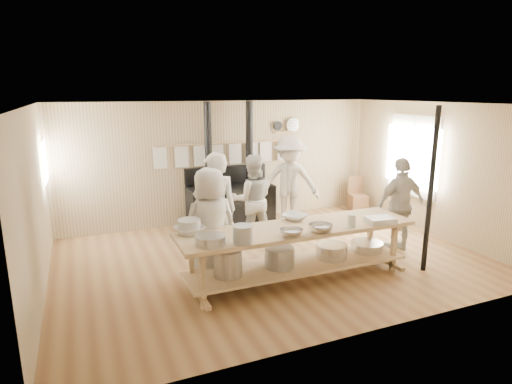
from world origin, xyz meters
TOP-DOWN VIEW (x-y plane):
  - ground at (0.00, 0.00)m, footprint 7.00×7.00m
  - room_shell at (0.00, 0.00)m, footprint 7.00×7.00m
  - window_right at (3.47, 0.60)m, footprint 0.09×1.50m
  - left_opening at (-3.45, 2.00)m, footprint 0.00×0.90m
  - stove at (-0.01, 2.12)m, footprint 1.90×0.75m
  - towel_rail at (-0.00, 2.40)m, footprint 3.00×0.04m
  - back_wall_shelf at (1.46, 2.43)m, footprint 0.63×0.14m
  - prep_table at (-0.01, -0.90)m, footprint 3.60×0.90m
  - support_post at (2.05, -1.35)m, footprint 0.08×0.08m
  - cook_far_left at (-0.99, 0.00)m, footprint 0.73×0.51m
  - cook_left at (-0.00, 0.89)m, footprint 0.94×0.81m
  - cook_center at (-1.18, -0.37)m, footprint 0.91×0.65m
  - cook_right at (2.29, -0.45)m, footprint 0.99×0.41m
  - cook_by_window at (1.09, 1.51)m, footprint 1.41×1.09m
  - chair at (3.15, 1.97)m, footprint 0.46×0.46m
  - bowl_white_a at (-1.55, -0.57)m, footprint 0.53×0.53m
  - bowl_steel_a at (-0.28, -1.23)m, footprint 0.46×0.46m
  - bowl_white_b at (0.12, -0.57)m, footprint 0.52×0.52m
  - bowl_steel_b at (0.18, -1.23)m, footprint 0.37×0.37m
  - roasting_pan at (1.23, -1.23)m, footprint 0.45×0.34m
  - mixing_bowl_large at (-1.41, -1.13)m, footprint 0.48×0.48m
  - bucket_galv at (-1.00, -1.23)m, footprint 0.35×0.35m
  - deep_bowl_enamel at (-1.55, -0.57)m, footprint 0.32×0.32m
  - pitcher at (0.71, -1.23)m, footprint 0.15×0.15m

SIDE VIEW (x-z plane):
  - ground at x=0.00m, z-range 0.00..0.00m
  - chair at x=3.15m, z-range -0.17..0.66m
  - prep_table at x=-0.01m, z-range 0.10..0.95m
  - stove at x=-0.01m, z-range -0.78..1.82m
  - cook_left at x=0.00m, z-range 0.00..1.68m
  - cook_right at x=2.29m, z-range 0.00..1.68m
  - cook_center at x=-1.18m, z-range 0.00..1.73m
  - bowl_white_b at x=0.12m, z-range 0.85..0.94m
  - roasting_pan at x=1.23m, z-range 0.85..0.94m
  - bowl_white_a at x=-1.55m, z-range 0.85..0.95m
  - bowl_steel_a at x=-0.28m, z-range 0.85..0.95m
  - bowl_steel_b at x=0.18m, z-range 0.85..0.96m
  - mixing_bowl_large at x=-1.41m, z-range 0.85..0.98m
  - pitcher at x=0.71m, z-range 0.85..1.04m
  - cook_far_left at x=-0.99m, z-range 0.00..1.90m
  - deep_bowl_enamel at x=-1.55m, z-range 0.85..1.05m
  - cook_by_window at x=1.09m, z-range 0.00..1.92m
  - bucket_galv at x=-1.00m, z-range 0.85..1.09m
  - support_post at x=2.05m, z-range 0.00..2.60m
  - window_right at x=3.47m, z-range 0.67..2.33m
  - towel_rail at x=0.00m, z-range 1.32..1.79m
  - left_opening at x=-3.45m, z-range 1.15..2.05m
  - room_shell at x=0.00m, z-range -1.88..5.12m
  - back_wall_shelf at x=1.46m, z-range 1.84..2.17m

